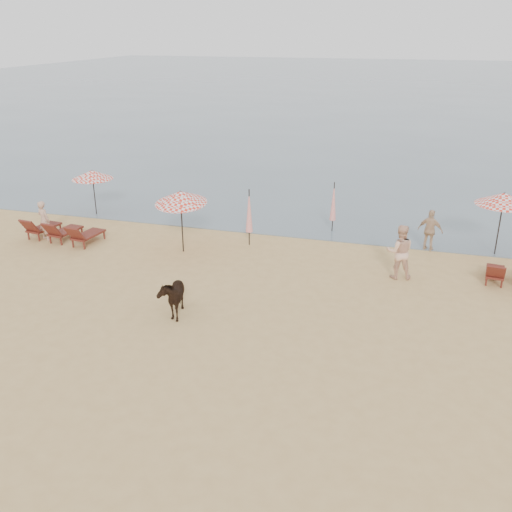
# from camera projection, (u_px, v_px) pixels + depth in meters

# --- Properties ---
(ground) EXTENTS (120.00, 120.00, 0.00)m
(ground) POSITION_uv_depth(u_px,v_px,m) (204.00, 364.00, 14.92)
(ground) COLOR tan
(ground) RESTS_ON ground
(sea) EXTENTS (160.00, 140.00, 0.06)m
(sea) POSITION_uv_depth(u_px,v_px,m) (392.00, 84.00, 86.20)
(sea) COLOR #51606B
(sea) RESTS_ON ground
(lounger_cluster_left) EXTENTS (3.15, 2.09, 0.65)m
(lounger_cluster_left) POSITION_uv_depth(u_px,v_px,m) (62.00, 231.00, 23.24)
(lounger_cluster_left) COLOR #5C2016
(lounger_cluster_left) RESTS_ON ground
(lounger_cluster_right) EXTENTS (1.77, 1.72, 0.57)m
(lounger_cluster_right) POSITION_uv_depth(u_px,v_px,m) (511.00, 274.00, 19.30)
(lounger_cluster_right) COLOR #5C2016
(lounger_cluster_right) RESTS_ON ground
(umbrella_open_left_a) EXTENTS (1.86, 1.86, 2.12)m
(umbrella_open_left_a) POSITION_uv_depth(u_px,v_px,m) (92.00, 175.00, 26.00)
(umbrella_open_left_a) COLOR black
(umbrella_open_left_a) RESTS_ON ground
(umbrella_open_left_b) EXTENTS (1.99, 2.03, 2.54)m
(umbrella_open_left_b) POSITION_uv_depth(u_px,v_px,m) (181.00, 197.00, 21.53)
(umbrella_open_left_b) COLOR black
(umbrella_open_left_b) RESTS_ON ground
(umbrella_open_right) EXTENTS (2.03, 2.03, 2.48)m
(umbrella_open_right) POSITION_uv_depth(u_px,v_px,m) (504.00, 199.00, 21.20)
(umbrella_open_right) COLOR black
(umbrella_open_right) RESTS_ON ground
(umbrella_closed_left) EXTENTS (0.27, 0.27, 2.18)m
(umbrella_closed_left) POSITION_uv_depth(u_px,v_px,m) (334.00, 202.00, 23.97)
(umbrella_closed_left) COLOR black
(umbrella_closed_left) RESTS_ON ground
(umbrella_closed_right) EXTENTS (0.28, 0.28, 2.31)m
(umbrella_closed_right) POSITION_uv_depth(u_px,v_px,m) (249.00, 211.00, 22.48)
(umbrella_closed_right) COLOR black
(umbrella_closed_right) RESTS_ON ground
(cow) EXTENTS (1.09, 1.65, 1.28)m
(cow) POSITION_uv_depth(u_px,v_px,m) (172.00, 295.00, 17.25)
(cow) COLOR black
(cow) RESTS_ON ground
(beachgoer_left) EXTENTS (0.70, 0.57, 1.65)m
(beachgoer_left) POSITION_uv_depth(u_px,v_px,m) (44.00, 220.00, 23.27)
(beachgoer_left) COLOR tan
(beachgoer_left) RESTS_ON ground
(beachgoer_right_a) EXTENTS (1.05, 0.88, 1.94)m
(beachgoer_right_a) POSITION_uv_depth(u_px,v_px,m) (400.00, 252.00, 19.67)
(beachgoer_right_a) COLOR #DFAA8B
(beachgoer_right_a) RESTS_ON ground
(beachgoer_right_b) EXTENTS (1.04, 0.64, 1.65)m
(beachgoer_right_b) POSITION_uv_depth(u_px,v_px,m) (430.00, 230.00, 22.14)
(beachgoer_right_b) COLOR tan
(beachgoer_right_b) RESTS_ON ground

